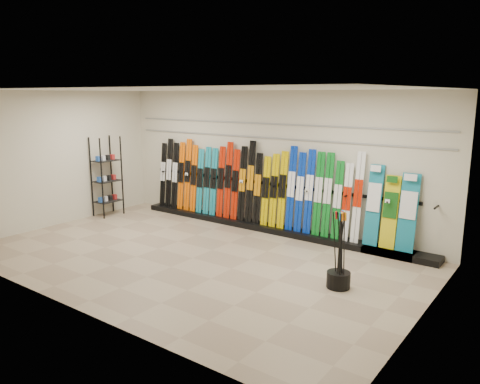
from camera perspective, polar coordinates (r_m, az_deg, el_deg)
The scene contains 13 objects.
floor at distance 8.62m, azimuth -5.78°, elevation -8.01°, with size 8.00×8.00×0.00m, color gray.
back_wall at distance 10.20m, azimuth 3.47°, elevation 3.83°, with size 8.00×8.00×0.00m, color beige.
left_wall at distance 11.29m, azimuth -21.28°, elevation 3.82°, with size 5.00×5.00×0.00m, color beige.
right_wall at distance 6.34m, azimuth 21.96°, elevation -1.99°, with size 5.00×5.00×0.00m, color beige.
ceiling at distance 8.11m, azimuth -6.23°, elevation 12.35°, with size 8.00×8.00×0.00m, color silver.
ski_rack_base at distance 10.20m, azimuth 3.76°, elevation -4.45°, with size 8.00×0.40×0.12m, color black.
skis at distance 10.39m, azimuth 0.80°, elevation 0.86°, with size 5.37×0.21×1.80m.
snowboards at distance 9.01m, azimuth 17.91°, elevation -2.11°, with size 0.94×0.24×1.52m.
accessory_rack at distance 11.79m, azimuth -15.94°, elevation 1.84°, with size 0.40×0.60×1.92m, color black.
pole_bin at distance 7.46m, azimuth 11.90°, elevation -10.42°, with size 0.36×0.36×0.25m, color black.
ski_poles at distance 7.30m, azimuth 12.13°, elevation -6.88°, with size 0.24×0.30×1.18m.
slatwall_rail_0 at distance 10.13m, azimuth 3.44°, elevation 6.62°, with size 7.60×0.02×0.03m, color gray.
slatwall_rail_1 at distance 10.10m, azimuth 3.46°, elevation 8.31°, with size 7.60×0.02×0.03m, color gray.
Camera 1 is at (5.46, -6.00, 2.92)m, focal length 35.00 mm.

